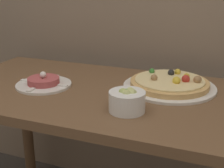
{
  "coord_description": "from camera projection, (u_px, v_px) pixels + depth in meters",
  "views": [
    {
      "loc": [
        0.36,
        -0.73,
        1.17
      ],
      "look_at": [
        -0.04,
        0.31,
        0.78
      ],
      "focal_mm": 50.0,
      "sensor_mm": 36.0,
      "label": 1
    }
  ],
  "objects": [
    {
      "name": "small_bowl",
      "position": [
        127.0,
        100.0,
        1.03
      ],
      "size": [
        0.12,
        0.12,
        0.08
      ],
      "color": "white",
      "rests_on": "dining_table"
    },
    {
      "name": "dining_table",
      "position": [
        123.0,
        117.0,
        1.23
      ],
      "size": [
        1.48,
        0.67,
        0.74
      ],
      "color": "brown",
      "rests_on": "ground_plane"
    },
    {
      "name": "pizza_plate",
      "position": [
        170.0,
        84.0,
        1.25
      ],
      "size": [
        0.37,
        0.37,
        0.06
      ],
      "color": "silver",
      "rests_on": "dining_table"
    },
    {
      "name": "tartare_plate",
      "position": [
        44.0,
        83.0,
        1.28
      ],
      "size": [
        0.23,
        0.23,
        0.06
      ],
      "color": "silver",
      "rests_on": "dining_table"
    }
  ]
}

